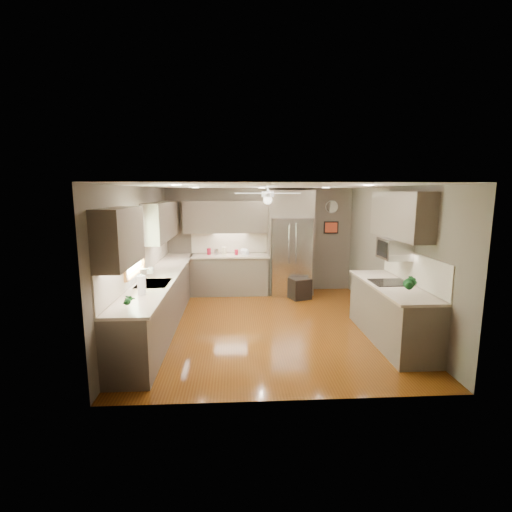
{
  "coord_description": "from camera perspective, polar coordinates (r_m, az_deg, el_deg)",
  "views": [
    {
      "loc": [
        -0.59,
        -6.44,
        2.39
      ],
      "look_at": [
        -0.2,
        0.6,
        1.18
      ],
      "focal_mm": 26.0,
      "sensor_mm": 36.0,
      "label": 1
    }
  ],
  "objects": [
    {
      "name": "wall_clock",
      "position": [
        9.23,
        11.57,
        7.41
      ],
      "size": [
        0.3,
        0.03,
        0.3
      ],
      "color": "white",
      "rests_on": "wall_back"
    },
    {
      "name": "left_run",
      "position": [
        7.0,
        -14.41,
        -6.4
      ],
      "size": [
        0.65,
        4.7,
        1.45
      ],
      "color": "#4E4338",
      "rests_on": "ground"
    },
    {
      "name": "stool",
      "position": [
        8.54,
        6.65,
        -4.94
      ],
      "size": [
        0.55,
        0.55,
        0.49
      ],
      "color": "black",
      "rests_on": "ground"
    },
    {
      "name": "canister_a",
      "position": [
        8.83,
        -7.26,
        0.71
      ],
      "size": [
        0.12,
        0.12,
        0.15
      ],
      "primitive_type": "cylinder",
      "rotation": [
        0.0,
        0.0,
        0.37
      ],
      "color": "maroon",
      "rests_on": "back_run"
    },
    {
      "name": "potted_plant_left",
      "position": [
        4.9,
        -19.09,
        -6.43
      ],
      "size": [
        0.14,
        0.1,
        0.26
      ],
      "primitive_type": "imported",
      "rotation": [
        0.0,
        0.0,
        0.04
      ],
      "color": "#17531F",
      "rests_on": "left_run"
    },
    {
      "name": "back_run",
      "position": [
        8.85,
        -4.01,
        -2.73
      ],
      "size": [
        1.85,
        0.65,
        1.45
      ],
      "color": "#4E4338",
      "rests_on": "ground"
    },
    {
      "name": "soap_bottle",
      "position": [
        6.78,
        -15.89,
        -2.1
      ],
      "size": [
        0.1,
        0.1,
        0.21
      ],
      "primitive_type": "imported",
      "rotation": [
        0.0,
        0.0,
        0.03
      ],
      "color": "white",
      "rests_on": "left_run"
    },
    {
      "name": "microwave",
      "position": [
        6.51,
        20.52,
        1.07
      ],
      "size": [
        0.43,
        0.55,
        0.34
      ],
      "color": "silver",
      "rests_on": "wall_right"
    },
    {
      "name": "wall_back",
      "position": [
        9.03,
        0.56,
        2.47
      ],
      "size": [
        4.5,
        0.0,
        4.5
      ],
      "primitive_type": "plane",
      "rotation": [
        1.57,
        0.0,
        0.0
      ],
      "color": "brown",
      "rests_on": "ground"
    },
    {
      "name": "right_run",
      "position": [
        6.47,
        20.1,
        -8.02
      ],
      "size": [
        0.7,
        2.2,
        1.45
      ],
      "color": "#4E4338",
      "rests_on": "ground"
    },
    {
      "name": "floor",
      "position": [
        6.9,
        1.94,
        -10.56
      ],
      "size": [
        5.0,
        5.0,
        0.0
      ],
      "primitive_type": "plane",
      "color": "#542A0B",
      "rests_on": "ground"
    },
    {
      "name": "bowl",
      "position": [
        8.79,
        -1.79,
        0.41
      ],
      "size": [
        0.31,
        0.31,
        0.06
      ],
      "primitive_type": "imported",
      "rotation": [
        0.0,
        0.0,
        -0.42
      ],
      "color": "beige",
      "rests_on": "back_run"
    },
    {
      "name": "canister_d",
      "position": [
        8.77,
        -3.04,
        0.59
      ],
      "size": [
        0.1,
        0.1,
        0.13
      ],
      "primitive_type": "cylinder",
      "rotation": [
        0.0,
        0.0,
        0.19
      ],
      "color": "maroon",
      "rests_on": "back_run"
    },
    {
      "name": "framed_print",
      "position": [
        9.26,
        11.47,
        4.32
      ],
      "size": [
        0.36,
        0.03,
        0.3
      ],
      "color": "black",
      "rests_on": "wall_back"
    },
    {
      "name": "refrigerator",
      "position": [
        8.78,
        5.27,
        1.81
      ],
      "size": [
        1.06,
        0.75,
        2.45
      ],
      "color": "silver",
      "rests_on": "ground"
    },
    {
      "name": "canister_c",
      "position": [
        8.79,
        -4.89,
        0.78
      ],
      "size": [
        0.15,
        0.15,
        0.18
      ],
      "primitive_type": "cylinder",
      "rotation": [
        0.0,
        0.0,
        -0.37
      ],
      "color": "beige",
      "rests_on": "back_run"
    },
    {
      "name": "ceiling_fan",
      "position": [
        6.77,
        1.82,
        9.22
      ],
      "size": [
        1.18,
        1.18,
        0.32
      ],
      "color": "white",
      "rests_on": "ceiling"
    },
    {
      "name": "window",
      "position": [
        6.22,
        -18.38,
        1.46
      ],
      "size": [
        0.05,
        1.12,
        0.92
      ],
      "color": "#BFF2B2",
      "rests_on": "wall_left"
    },
    {
      "name": "canister_b",
      "position": [
        8.78,
        -6.09,
        0.62
      ],
      "size": [
        0.13,
        0.13,
        0.15
      ],
      "primitive_type": "cylinder",
      "rotation": [
        0.0,
        0.0,
        -0.43
      ],
      "color": "silver",
      "rests_on": "back_run"
    },
    {
      "name": "sink",
      "position": [
        6.27,
        -15.51,
        -4.33
      ],
      "size": [
        0.5,
        0.7,
        0.32
      ],
      "color": "silver",
      "rests_on": "left_run"
    },
    {
      "name": "wall_right",
      "position": [
        7.13,
        20.31,
        -0.09
      ],
      "size": [
        0.0,
        5.0,
        5.0
      ],
      "primitive_type": "plane",
      "rotation": [
        1.57,
        0.0,
        -1.57
      ],
      "color": "brown",
      "rests_on": "ground"
    },
    {
      "name": "uppers",
      "position": [
        7.17,
        -4.42,
        5.55
      ],
      "size": [
        4.5,
        4.7,
        0.95
      ],
      "color": "#4E4338",
      "rests_on": "wall_left"
    },
    {
      "name": "wall_front",
      "position": [
        4.15,
        5.15,
        -6.28
      ],
      "size": [
        4.5,
        0.0,
        4.5
      ],
      "primitive_type": "plane",
      "rotation": [
        -1.57,
        0.0,
        0.0
      ],
      "color": "brown",
      "rests_on": "ground"
    },
    {
      "name": "potted_plant_right",
      "position": [
        5.71,
        22.73,
        -3.93
      ],
      "size": [
        0.24,
        0.22,
        0.35
      ],
      "primitive_type": "imported",
      "rotation": [
        0.0,
        0.0,
        -0.42
      ],
      "color": "#17531F",
      "rests_on": "right_run"
    },
    {
      "name": "wall_left",
      "position": [
        6.75,
        -17.39,
        -0.45
      ],
      "size": [
        0.0,
        5.0,
        5.0
      ],
      "primitive_type": "plane",
      "rotation": [
        1.57,
        0.0,
        1.57
      ],
      "color": "brown",
      "rests_on": "ground"
    },
    {
      "name": "recessed_lights",
      "position": [
        6.87,
        1.41,
        10.58
      ],
      "size": [
        2.84,
        3.14,
        0.01
      ],
      "color": "white",
      "rests_on": "ceiling"
    },
    {
      "name": "ceiling",
      "position": [
        6.47,
        2.06,
        10.69
      ],
      "size": [
        5.0,
        5.0,
        0.0
      ],
      "primitive_type": "plane",
      "rotation": [
        3.14,
        0.0,
        0.0
      ],
      "color": "white",
      "rests_on": "ground"
    },
    {
      "name": "paper_towel",
      "position": [
        5.57,
        -17.19,
        -4.32
      ],
      "size": [
        0.12,
        0.12,
        0.3
      ],
      "color": "white",
      "rests_on": "left_run"
    }
  ]
}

